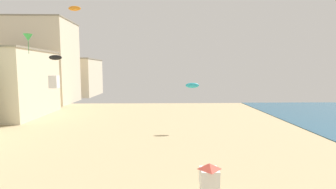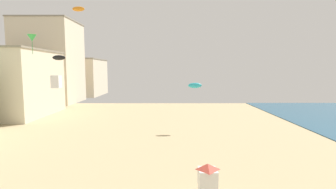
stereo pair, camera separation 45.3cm
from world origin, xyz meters
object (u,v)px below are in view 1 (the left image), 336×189
object	(u,v)px
kite_black_parafoil	(55,58)
kite_orange_parafoil	(75,8)
kite_cyan_parafoil	(192,85)
kite_white_box	(54,82)
lifeguard_stand	(209,175)
kite_green_delta	(28,38)

from	to	relation	value
kite_black_parafoil	kite_orange_parafoil	distance (m)	11.07
kite_cyan_parafoil	kite_orange_parafoil	world-z (taller)	kite_orange_parafoil
kite_orange_parafoil	kite_white_box	xyz separation A→B (m)	(3.54, -16.52, -10.52)
lifeguard_stand	kite_cyan_parafoil	distance (m)	19.92
kite_cyan_parafoil	kite_orange_parafoil	xyz separation A→B (m)	(-17.60, 5.64, 11.56)
kite_black_parafoil	kite_cyan_parafoil	bearing A→B (deg)	6.92
lifeguard_stand	kite_white_box	world-z (taller)	kite_white_box
kite_green_delta	kite_white_box	distance (m)	9.68
kite_orange_parafoil	kite_white_box	distance (m)	19.90
kite_green_delta	kite_orange_parafoil	distance (m)	11.83
kite_green_delta	kite_white_box	world-z (taller)	kite_green_delta
kite_white_box	kite_green_delta	bearing A→B (deg)	130.88
kite_black_parafoil	kite_white_box	xyz separation A→B (m)	(3.51, -8.75, -2.64)
kite_cyan_parafoil	kite_white_box	world-z (taller)	kite_white_box
kite_green_delta	kite_orange_parafoil	xyz separation A→B (m)	(1.96, 10.16, 5.73)
lifeguard_stand	kite_cyan_parafoil	size ratio (longest dim) A/B	1.37
kite_green_delta	kite_orange_parafoil	size ratio (longest dim) A/B	1.18
kite_black_parafoil	lifeguard_stand	bearing A→B (deg)	-46.77
lifeguard_stand	kite_green_delta	xyz separation A→B (m)	(-18.26, 14.91, 10.02)
lifeguard_stand	kite_black_parafoil	size ratio (longest dim) A/B	1.56
kite_green_delta	kite_white_box	bearing A→B (deg)	-49.12
kite_cyan_parafoil	kite_white_box	xyz separation A→B (m)	(-14.06, -10.88, 1.04)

